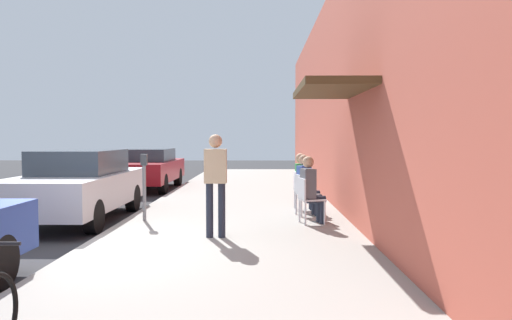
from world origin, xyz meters
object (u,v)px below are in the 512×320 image
parked_car_1 (79,185)px  cafe_chair_0 (308,197)px  cafe_chair_1 (304,192)px  seated_patron_0 (311,187)px  parked_car_2 (148,168)px  cafe_chair_2 (300,188)px  pedestrian_standing (216,177)px  seated_patron_2 (303,179)px  parking_meter (144,182)px  seated_patron_1 (307,183)px

parked_car_1 → cafe_chair_0: 4.85m
parked_car_1 → cafe_chair_1: parked_car_1 is taller
cafe_chair_0 → seated_patron_0: size_ratio=0.67×
parked_car_2 → cafe_chair_1: size_ratio=5.06×
cafe_chair_2 → pedestrian_standing: size_ratio=0.51×
parked_car_1 → seated_patron_2: size_ratio=3.41×
cafe_chair_0 → parked_car_1: bearing=168.9°
cafe_chair_0 → pedestrian_standing: bearing=-141.3°
parked_car_2 → seated_patron_0: (4.82, -7.18, 0.09)m
parked_car_2 → seated_patron_2: 7.22m
parking_meter → seated_patron_1: parking_meter is taller
parked_car_1 → seated_patron_1: (4.82, 0.01, 0.05)m
parked_car_2 → cafe_chair_2: size_ratio=5.06×
parked_car_2 → cafe_chair_1: 7.86m
parking_meter → cafe_chair_0: (3.21, -0.28, -0.26)m
parking_meter → pedestrian_standing: 2.25m
parked_car_2 → seated_patron_2: (4.82, -5.38, 0.09)m
parked_car_2 → seated_patron_2: size_ratio=3.41×
seated_patron_1 → cafe_chair_0: bearing=-93.6°
cafe_chair_0 → cafe_chair_2: bearing=90.1°
seated_patron_1 → parked_car_1: bearing=-179.8°
seated_patron_1 → pedestrian_standing: 2.85m
cafe_chair_1 → seated_patron_2: (0.06, 0.88, 0.19)m
parked_car_2 → cafe_chair_0: size_ratio=5.06×
parked_car_1 → cafe_chair_0: bearing=-11.1°
parked_car_1 → seated_patron_0: parked_car_1 is taller
parking_meter → pedestrian_standing: (1.56, -1.59, 0.23)m
parked_car_2 → cafe_chair_2: 7.18m
cafe_chair_0 → seated_patron_2: 1.83m
parking_meter → pedestrian_standing: bearing=-45.5°
cafe_chair_0 → parking_meter: bearing=175.1°
seated_patron_0 → pedestrian_standing: size_ratio=0.76×
parked_car_2 → parked_car_1: bearing=-90.0°
cafe_chair_0 → pedestrian_standing: 2.16m
parked_car_2 → parking_meter: parking_meter is taller
parked_car_2 → seated_patron_2: bearing=-48.1°
seated_patron_2 → pedestrian_standing: (-1.70, -3.13, 0.30)m
parked_car_1 → seated_patron_0: 4.90m
pedestrian_standing → parking_meter: bearing=134.5°
cafe_chair_1 → cafe_chair_2: 0.88m
parking_meter → cafe_chair_1: (3.21, 0.65, -0.26)m
parking_meter → pedestrian_standing: size_ratio=0.78×
seated_patron_1 → cafe_chair_2: (-0.06, 0.87, -0.19)m
parked_car_1 → seated_patron_1: size_ratio=3.41×
parked_car_1 → parked_car_2: (0.00, 6.26, -0.04)m
seated_patron_0 → pedestrian_standing: bearing=-142.0°
seated_patron_0 → pedestrian_standing: pedestrian_standing is taller
parked_car_1 → pedestrian_standing: (3.11, -2.25, 0.35)m
seated_patron_0 → seated_patron_2: bearing=90.0°
parking_meter → seated_patron_0: parking_meter is taller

